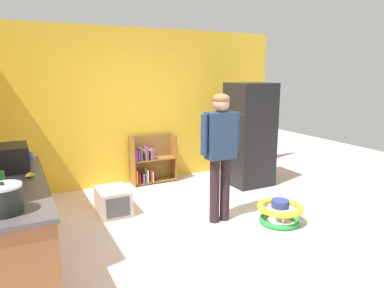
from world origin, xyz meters
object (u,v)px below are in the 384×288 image
Objects in this scene: bookshelf at (150,162)px; pet_carrier at (113,201)px; microwave at (11,158)px; blue_cup at (29,156)px; yellow_cup at (4,159)px; standing_person at (221,146)px; crock_pot at (4,199)px; ketchup_bottle at (14,153)px; refrigerator at (249,134)px; kitchen_counter at (16,226)px; banana_bunch at (30,175)px; green_cup at (0,176)px; baby_walker at (280,212)px.

pet_carrier is (-0.96, -1.09, -0.20)m from bookshelf.
blue_cup is (0.20, 0.42, -0.09)m from microwave.
bookshelf is at bearing 25.87° from yellow_cup.
blue_cup reaches higher than bookshelf.
standing_person is 2.62m from crock_pot.
crock_pot is at bearing -128.15° from bookshelf.
pet_carrier is 1.44m from ketchup_bottle.
refrigerator is 6.36× the size of crock_pot.
bookshelf is at bearing 96.94° from standing_person.
kitchen_counter is at bearing 86.57° from crock_pot.
kitchen_counter is 23.33× the size of yellow_cup.
banana_bunch is at bearing 177.71° from standing_person.
green_cup reaches higher than kitchen_counter.
pet_carrier is at bearing 0.26° from yellow_cup.
pet_carrier is 1.52m from banana_bunch.
refrigerator is 7.24× the size of ketchup_bottle.
banana_bunch is (0.16, -0.39, -0.11)m from microwave.
blue_cup is at bearing 155.37° from baby_walker.
baby_walker is (-0.62, -1.57, -0.73)m from refrigerator.
ketchup_bottle is (-2.14, -1.08, 0.62)m from bookshelf.
ketchup_bottle is at bearing 86.94° from crock_pot.
green_cup reaches higher than baby_walker.
bookshelf is 3.46× the size of ketchup_bottle.
ketchup_bottle is 0.83m from green_cup.
banana_bunch is 0.27m from green_cup.
microwave reaches higher than yellow_cup.
standing_person is (-1.29, -1.14, 0.14)m from refrigerator.
refrigerator reaches higher than baby_walker.
bookshelf is 3.02m from green_cup.
yellow_cup is at bearing -154.13° from bookshelf.
ketchup_bottle is at bearing -176.43° from refrigerator.
refrigerator is 1.73m from standing_person.
yellow_cup and green_cup have the same top height.
banana_bunch is (-2.01, -1.90, 0.55)m from bookshelf.
bookshelf is at bearing 42.94° from kitchen_counter.
bookshelf is (-1.54, 0.85, -0.51)m from refrigerator.
ketchup_bottle is (-0.13, 0.82, 0.07)m from banana_bunch.
kitchen_counter reaches higher than pet_carrier.
standing_person is 1.18m from baby_walker.
yellow_cup is at bearing -179.74° from pet_carrier.
pet_carrier is 1.51m from yellow_cup.
kitchen_counter is 1.30× the size of standing_person.
crock_pot reaches higher than baby_walker.
kitchen_counter is at bearing -85.64° from yellow_cup.
banana_bunch is at bearing -81.16° from ketchup_bottle.
bookshelf is 0.50× the size of standing_person.
baby_walker is 3.27m from blue_cup.
yellow_cup is at bearing 160.29° from standing_person.
yellow_cup reaches higher than baby_walker.
green_cup reaches higher than banana_bunch.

